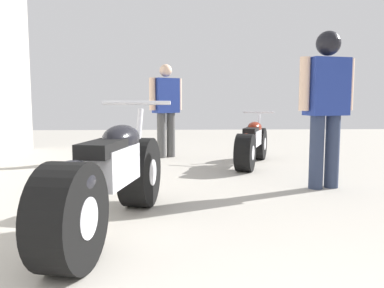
% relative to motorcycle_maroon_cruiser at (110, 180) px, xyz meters
% --- Properties ---
extents(ground_plane, '(18.39, 18.39, 0.00)m').
position_rel_motorcycle_maroon_cruiser_xyz_m(ground_plane, '(0.65, 1.04, -0.40)').
color(ground_plane, '#A8A399').
extents(motorcycle_maroon_cruiser, '(0.76, 2.11, 0.98)m').
position_rel_motorcycle_maroon_cruiser_xyz_m(motorcycle_maroon_cruiser, '(0.00, 0.00, 0.00)').
color(motorcycle_maroon_cruiser, black).
rests_on(motorcycle_maroon_cruiser, ground_plane).
extents(motorcycle_black_naked, '(0.83, 1.69, 0.80)m').
position_rel_motorcycle_maroon_cruiser_xyz_m(motorcycle_black_naked, '(1.64, 3.04, -0.08)').
color(motorcycle_black_naked, black).
rests_on(motorcycle_black_naked, ground_plane).
extents(mechanic_in_blue, '(0.59, 0.44, 1.59)m').
position_rel_motorcycle_maroon_cruiser_xyz_m(mechanic_in_blue, '(0.33, 3.94, 0.50)').
color(mechanic_in_blue, '#4C4C4C').
rests_on(mechanic_in_blue, ground_plane).
extents(mechanic_with_helmet, '(0.68, 0.35, 1.74)m').
position_rel_motorcycle_maroon_cruiser_xyz_m(mechanic_with_helmet, '(2.15, 1.43, 0.64)').
color(mechanic_with_helmet, '#2D3851').
rests_on(mechanic_with_helmet, ground_plane).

